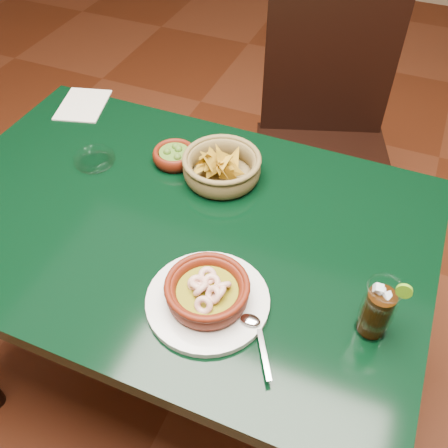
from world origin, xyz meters
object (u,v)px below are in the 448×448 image
at_px(cola_drink, 378,309).
at_px(chip_basket, 222,167).
at_px(dining_chair, 323,142).
at_px(dining_table, 176,247).
at_px(shrimp_plate, 208,294).

bearing_deg(cola_drink, chip_basket, 145.67).
xyz_separation_m(dining_chair, chip_basket, (-0.16, -0.53, 0.24)).
distance_m(dining_table, shrimp_plate, 0.28).
xyz_separation_m(dining_chair, shrimp_plate, (-0.03, -0.89, 0.24)).
relative_size(shrimp_plate, cola_drink, 1.97).
distance_m(chip_basket, cola_drink, 0.53).
bearing_deg(shrimp_plate, dining_table, 133.32).
bearing_deg(dining_chair, dining_table, -106.20).
height_order(dining_table, chip_basket, chip_basket).
bearing_deg(chip_basket, dining_table, -104.85).
distance_m(dining_table, dining_chair, 0.75).
bearing_deg(cola_drink, dining_chair, 108.86).
relative_size(dining_chair, cola_drink, 6.43).
distance_m(dining_chair, shrimp_plate, 0.93).
bearing_deg(chip_basket, cola_drink, -34.33).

